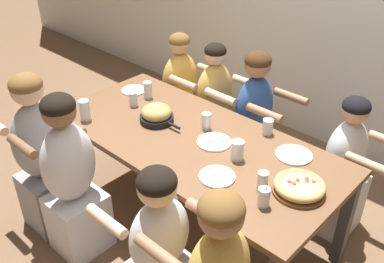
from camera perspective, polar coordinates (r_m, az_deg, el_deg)
The scene contains 23 objects.
ground_plane at distance 3.28m, azimuth 0.00°, elevation -11.95°, with size 18.00×18.00×0.00m, color brown.
dining_table at distance 2.85m, azimuth 0.00°, elevation -2.18°, with size 2.03×0.93×0.75m.
pizza_board_main at distance 2.42m, azimuth 14.09°, elevation -7.19°, with size 0.30×0.30×0.07m.
skillet_bowl at distance 2.98m, azimuth -4.74°, elevation 2.29°, with size 0.34×0.24×0.13m.
empty_plate_a at distance 2.47m, azimuth 3.35°, elevation -6.02°, with size 0.21×0.21×0.02m.
empty_plate_b at distance 2.76m, azimuth 2.96°, elevation -1.41°, with size 0.22×0.22×0.02m.
empty_plate_c at distance 2.71m, azimuth 13.42°, elevation -3.05°, with size 0.23×0.23×0.02m.
empty_plate_d at distance 3.44m, azimuth -7.76°, elevation 5.46°, with size 0.20×0.20×0.02m.
cocktail_glass_blue at distance 2.28m, azimuth 9.54°, elevation -8.74°, with size 0.06×0.06×0.14m.
drinking_glass_a at distance 3.31m, azimuth -5.92°, elevation 5.46°, with size 0.07×0.07×0.13m.
drinking_glass_b at distance 2.87m, azimuth 10.06°, elevation 0.63°, with size 0.07×0.07×0.11m.
drinking_glass_c at distance 3.08m, azimuth -14.09°, elevation 2.64°, with size 0.08×0.08×0.15m.
drinking_glass_d at distance 2.60m, azimuth 6.05°, elevation -2.66°, with size 0.08×0.08×0.13m.
drinking_glass_e at distance 2.37m, azimuth 9.38°, elevation -6.79°, with size 0.06×0.06×0.13m.
drinking_glass_f at distance 3.21m, azimuth -7.82°, elevation 4.20°, with size 0.06×0.06×0.11m.
drinking_glass_g at distance 2.89m, azimuth 1.93°, elevation 1.41°, with size 0.06×0.06×0.11m.
diner_far_center at distance 3.38m, azimuth 8.10°, elevation 0.55°, with size 0.51×0.40×1.16m.
diner_far_left at distance 3.83m, azimuth -1.53°, elevation 4.36°, with size 0.51×0.40×1.11m.
diner_near_midright at distance 2.38m, azimuth -4.24°, elevation -16.32°, with size 0.51×0.40×1.08m.
diner_far_midleft at distance 3.60m, azimuth 2.94°, elevation 2.44°, with size 0.51×0.40×1.12m.
diner_far_right at distance 3.12m, azimuth 19.34°, elevation -5.27°, with size 0.51×0.40×1.06m.
diner_near_left at distance 3.11m, azimuth -19.35°, elevation -3.54°, with size 0.51×0.40×1.20m.
diner_near_midleft at distance 2.85m, azimuth -15.72°, elevation -6.61°, with size 0.51×0.40×1.18m.
Camera 1 is at (1.62, -1.73, 2.27)m, focal length 40.00 mm.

